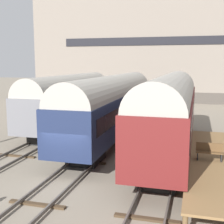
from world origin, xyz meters
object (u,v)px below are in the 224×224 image
at_px(train_car_navy, 112,103).
at_px(bench, 209,151).
at_px(train_car_grey, 70,98).
at_px(train_car_maroon, 170,109).

distance_m(train_car_navy, bench, 10.05).
bearing_deg(train_car_navy, train_car_grey, 151.37).
xyz_separation_m(train_car_grey, train_car_maroon, (9.49, -5.62, 0.19)).
height_order(train_car_maroon, bench, train_car_maroon).
bearing_deg(train_car_maroon, train_car_navy, 147.45).
distance_m(train_car_grey, train_car_navy, 5.40).
xyz_separation_m(train_car_grey, bench, (11.93, -9.46, -1.40)).
distance_m(train_car_navy, train_car_maroon, 5.63).
bearing_deg(train_car_navy, train_car_maroon, -32.55).
bearing_deg(bench, train_car_maroon, 122.42).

